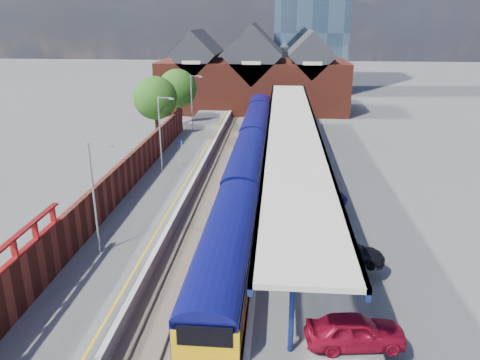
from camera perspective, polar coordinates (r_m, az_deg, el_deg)
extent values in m
plane|color=#5B5B5E|center=(51.19, -0.17, 2.62)|extent=(240.00, 240.00, 0.00)
cube|color=#473D33|center=(41.75, -1.35, -1.28)|extent=(6.00, 76.00, 0.06)
cube|color=slate|center=(42.00, -4.36, -1.07)|extent=(0.07, 76.00, 0.14)
cube|color=slate|center=(41.80, -2.41, -1.13)|extent=(0.07, 76.00, 0.14)
cube|color=slate|center=(41.64, -0.28, -1.19)|extent=(0.07, 76.00, 0.14)
cube|color=slate|center=(41.55, 1.70, -1.25)|extent=(0.07, 76.00, 0.14)
cube|color=#565659|center=(42.50, -8.75, -0.45)|extent=(5.00, 76.00, 1.00)
cube|color=#565659|center=(41.41, 6.93, -0.90)|extent=(6.00, 76.00, 1.00)
cube|color=silver|center=(41.85, -5.65, 0.13)|extent=(0.30, 76.00, 0.05)
cube|color=silver|center=(41.21, 3.00, -0.11)|extent=(0.30, 76.00, 0.05)
cube|color=yellow|center=(41.96, -6.46, 0.13)|extent=(0.14, 76.00, 0.01)
cube|color=#0C0D57|center=(26.93, -1.63, -9.11)|extent=(2.92, 16.02, 2.50)
cube|color=#0C0D57|center=(26.36, -1.66, -6.72)|extent=(2.92, 16.02, 0.60)
cube|color=#0C0D57|center=(42.21, 0.84, 1.65)|extent=(2.92, 16.02, 2.50)
cube|color=#0C0D57|center=(41.85, 0.85, 3.28)|extent=(2.92, 16.02, 0.60)
cube|color=#0C0D57|center=(58.22, 1.97, 6.60)|extent=(2.92, 16.02, 2.50)
cube|color=#0C0D57|center=(57.96, 1.99, 7.81)|extent=(2.92, 16.02, 0.60)
cube|color=#0C0D57|center=(74.49, 2.63, 9.40)|extent=(2.92, 16.02, 2.50)
cube|color=#0C0D57|center=(74.28, 2.64, 10.35)|extent=(2.92, 16.02, 0.60)
cube|color=black|center=(50.15, -0.13, 5.05)|extent=(0.04, 60.54, 0.70)
cube|color=#D4650D|center=(50.36, -0.14, 4.17)|extent=(0.03, 55.27, 0.30)
cube|color=#BB2E0C|center=(50.42, -0.15, 3.90)|extent=(0.03, 55.27, 0.30)
cube|color=#F2B20C|center=(20.51, -4.21, -20.15)|extent=(2.82, 0.32, 2.10)
cube|color=black|center=(19.90, -4.32, -18.44)|extent=(2.30, 0.18, 0.90)
cube|color=black|center=(23.17, -3.20, -19.20)|extent=(2.00, 2.40, 0.60)
cube|color=black|center=(80.28, 2.77, 8.96)|extent=(2.00, 2.40, 0.60)
cylinder|color=navy|center=(20.48, 6.33, -15.37)|extent=(0.24, 0.24, 4.20)
cylinder|color=navy|center=(24.76, 6.08, -8.78)|extent=(0.24, 0.24, 4.20)
cylinder|color=navy|center=(29.27, 5.91, -4.17)|extent=(0.24, 0.24, 4.20)
cylinder|color=navy|center=(33.91, 5.79, -0.81)|extent=(0.24, 0.24, 4.20)
cylinder|color=navy|center=(38.65, 5.70, 1.73)|extent=(0.24, 0.24, 4.20)
cylinder|color=navy|center=(43.44, 5.62, 3.72)|extent=(0.24, 0.24, 4.20)
cylinder|color=navy|center=(48.28, 5.57, 5.31)|extent=(0.24, 0.24, 4.20)
cylinder|color=navy|center=(53.14, 5.52, 6.61)|extent=(0.24, 0.24, 4.20)
cylinder|color=navy|center=(58.03, 5.48, 7.69)|extent=(0.24, 0.24, 4.20)
cylinder|color=navy|center=(62.94, 5.45, 8.61)|extent=(0.24, 0.24, 4.20)
cube|color=beige|center=(41.93, 6.42, 6.30)|extent=(4.50, 52.00, 0.25)
cube|color=navy|center=(41.95, 3.46, 6.18)|extent=(0.20, 52.00, 0.55)
cube|color=navy|center=(42.08, 9.36, 6.00)|extent=(0.20, 52.00, 0.55)
cylinder|color=#A5A8AA|center=(28.93, -17.35, -2.29)|extent=(0.12, 0.12, 7.00)
cube|color=#A5A8AA|center=(27.68, -16.89, 4.22)|extent=(1.20, 0.08, 0.08)
cube|color=#A5A8AA|center=(27.49, -15.71, 4.02)|extent=(0.45, 0.18, 0.12)
cylinder|color=#A5A8AA|center=(43.45, -9.71, 5.45)|extent=(0.12, 0.12, 7.00)
cube|color=#A5A8AA|center=(42.63, -9.18, 9.88)|extent=(1.20, 0.08, 0.08)
cube|color=#A5A8AA|center=(42.51, -8.37, 9.76)|extent=(0.45, 0.18, 0.12)
cylinder|color=#A5A8AA|center=(58.75, -5.91, 9.21)|extent=(0.12, 0.12, 7.00)
cube|color=#A5A8AA|center=(58.14, -5.43, 12.51)|extent=(1.20, 0.08, 0.08)
cube|color=#A5A8AA|center=(58.05, -4.83, 12.42)|extent=(0.45, 0.18, 0.12)
cylinder|color=#A5A8AA|center=(45.57, -7.12, 3.30)|extent=(0.08, 0.08, 2.50)
cube|color=#0C194C|center=(45.29, -7.17, 4.58)|extent=(0.55, 0.06, 0.35)
cube|color=maroon|center=(37.18, -14.89, -0.70)|extent=(0.35, 50.00, 2.80)
cube|color=maroon|center=(24.81, -25.82, -7.59)|extent=(0.30, 0.12, 1.00)
cube|color=maroon|center=(26.36, -23.71, -5.70)|extent=(0.30, 0.12, 1.00)
cube|color=maroon|center=(27.97, -21.84, -4.01)|extent=(0.30, 0.12, 1.00)
cube|color=maroon|center=(77.71, 1.63, 11.40)|extent=(30.00, 12.00, 8.00)
cube|color=#232328|center=(78.17, -5.18, 15.21)|extent=(7.13, 12.00, 7.13)
cube|color=#232328|center=(77.16, 1.67, 15.22)|extent=(9.16, 12.00, 9.16)
cube|color=#232328|center=(77.19, 8.59, 15.03)|extent=(7.13, 12.00, 7.13)
cube|color=beige|center=(72.32, -5.98, 14.06)|extent=(2.80, 0.15, 0.50)
cube|color=beige|center=(71.22, 1.38, 14.08)|extent=(2.80, 0.15, 0.50)
cube|color=beige|center=(71.26, 8.84, 13.86)|extent=(2.80, 0.15, 0.50)
cylinder|color=#382314|center=(58.20, -10.08, 6.41)|extent=(0.44, 0.44, 4.00)
sphere|color=#245015|center=(57.53, -10.28, 9.81)|extent=(5.20, 5.20, 5.20)
sphere|color=#245015|center=(56.97, -9.58, 9.04)|extent=(3.20, 3.20, 3.20)
cylinder|color=#382314|center=(65.57, -7.49, 7.99)|extent=(0.44, 0.44, 4.00)
sphere|color=#245015|center=(64.99, -7.62, 11.01)|extent=(5.20, 5.20, 5.20)
sphere|color=#245015|center=(64.44, -6.98, 10.34)|extent=(3.20, 3.20, 3.20)
imported|color=maroon|center=(22.04, 13.89, -17.40)|extent=(4.53, 2.28, 1.48)
imported|color=#AFAFB4|center=(33.81, 8.92, -3.61)|extent=(4.20, 1.78, 1.35)
imported|color=black|center=(28.57, 12.97, -8.49)|extent=(4.55, 2.52, 1.25)
imported|color=navy|center=(36.78, 9.79, -1.90)|extent=(4.35, 2.35, 1.16)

